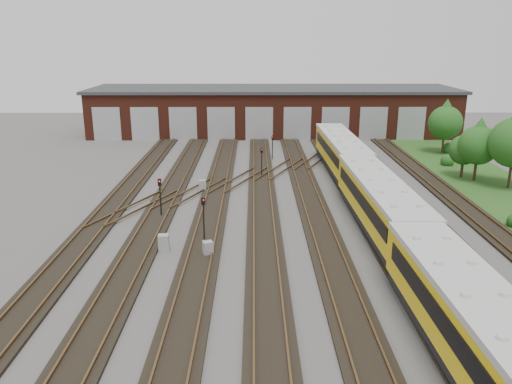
{
  "coord_description": "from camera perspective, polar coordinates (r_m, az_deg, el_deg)",
  "views": [
    {
      "loc": [
        -2.71,
        -31.19,
        12.91
      ],
      "look_at": [
        -2.55,
        4.23,
        2.0
      ],
      "focal_mm": 35.0,
      "sensor_mm": 36.0,
      "label": 1
    }
  ],
  "objects": [
    {
      "name": "maintenance_shed",
      "position": [
        71.87,
        1.93,
        9.35
      ],
      "size": [
        51.0,
        12.5,
        6.35
      ],
      "color": "#532014",
      "rests_on": "ground"
    },
    {
      "name": "tree_3",
      "position": [
        51.83,
        22.75,
        4.84
      ],
      "size": [
        2.89,
        2.89,
        4.78
      ],
      "color": "#372518",
      "rests_on": "ground"
    },
    {
      "name": "relay_cabinet_2",
      "position": [
        31.11,
        -5.52,
        -6.49
      ],
      "size": [
        0.72,
        0.67,
        0.98
      ],
      "primitive_type": "cube",
      "rotation": [
        0.0,
        0.0,
        0.36
      ],
      "color": "#929496",
      "rests_on": "ground"
    },
    {
      "name": "ground",
      "position": [
        33.86,
        4.37,
        -5.34
      ],
      "size": [
        120.0,
        120.0,
        0.0
      ],
      "primitive_type": "plane",
      "color": "#44413F",
      "rests_on": "ground"
    },
    {
      "name": "relay_cabinet_1",
      "position": [
        44.03,
        -6.13,
        0.69
      ],
      "size": [
        0.68,
        0.59,
        1.05
      ],
      "primitive_type": "cube",
      "rotation": [
        0.0,
        0.0,
        0.1
      ],
      "color": "#929496",
      "rests_on": "ground"
    },
    {
      "name": "bush_1",
      "position": [
        56.7,
        21.05,
        3.54
      ],
      "size": [
        1.41,
        1.41,
        1.41
      ],
      "primitive_type": "sphere",
      "color": "#204E16",
      "rests_on": "ground"
    },
    {
      "name": "signal_mast_0",
      "position": [
        32.83,
        -6.02,
        -2.5
      ],
      "size": [
        0.26,
        0.25,
        3.05
      ],
      "rotation": [
        0.0,
        0.0,
        0.4
      ],
      "color": "black",
      "rests_on": "ground"
    },
    {
      "name": "track_network",
      "position": [
        34.35,
        4.02,
        -4.81
      ],
      "size": [
        30.4,
        70.0,
        0.33
      ],
      "color": "black",
      "rests_on": "ground"
    },
    {
      "name": "signal_mast_1",
      "position": [
        37.77,
        -10.91,
        -0.07
      ],
      "size": [
        0.29,
        0.27,
        3.01
      ],
      "rotation": [
        0.0,
        0.0,
        0.16
      ],
      "color": "black",
      "rests_on": "ground"
    },
    {
      "name": "relay_cabinet_4",
      "position": [
        40.78,
        12.07,
        -0.99
      ],
      "size": [
        0.68,
        0.61,
        0.99
      ],
      "primitive_type": "cube",
      "rotation": [
        0.0,
        0.0,
        -0.21
      ],
      "color": "#929496",
      "rests_on": "ground"
    },
    {
      "name": "tree_0",
      "position": [
        61.95,
        20.87,
        7.84
      ],
      "size": [
        3.85,
        3.85,
        6.38
      ],
      "color": "#372518",
      "rests_on": "ground"
    },
    {
      "name": "metro_train",
      "position": [
        35.57,
        13.93,
        -1.22
      ],
      "size": [
        3.13,
        48.07,
        3.31
      ],
      "rotation": [
        0.0,
        0.0,
        0.02
      ],
      "color": "black",
      "rests_on": "ground"
    },
    {
      "name": "tree_1",
      "position": [
        50.81,
        24.14,
        5.4
      ],
      "size": [
        3.65,
        3.65,
        6.05
      ],
      "color": "#372518",
      "rests_on": "ground"
    },
    {
      "name": "signal_mast_2",
      "position": [
        55.5,
        1.89,
        5.5
      ],
      "size": [
        0.25,
        0.23,
        2.7
      ],
      "rotation": [
        0.0,
        0.0,
        -0.08
      ],
      "color": "black",
      "rests_on": "ground"
    },
    {
      "name": "bush_2",
      "position": [
        63.15,
        21.11,
        4.82
      ],
      "size": [
        1.4,
        1.4,
        1.4
      ],
      "primitive_type": "sphere",
      "color": "#204E16",
      "rests_on": "ground"
    },
    {
      "name": "relay_cabinet_0",
      "position": [
        32.18,
        -10.5,
        -5.76
      ],
      "size": [
        0.71,
        0.61,
        1.11
      ],
      "primitive_type": "cube",
      "rotation": [
        0.0,
        0.0,
        0.09
      ],
      "color": "#929496",
      "rests_on": "ground"
    },
    {
      "name": "signal_mast_3",
      "position": [
        47.69,
        0.66,
        3.77
      ],
      "size": [
        0.25,
        0.24,
        2.97
      ],
      "rotation": [
        0.0,
        0.0,
        0.19
      ],
      "color": "black",
      "rests_on": "ground"
    },
    {
      "name": "grass_verge",
      "position": [
        48.31,
        26.46,
        -0.19
      ],
      "size": [
        8.0,
        55.0,
        0.05
      ],
      "primitive_type": "cube",
      "color": "#1B4717",
      "rests_on": "ground"
    },
    {
      "name": "relay_cabinet_3",
      "position": [
        50.12,
        10.83,
        2.42
      ],
      "size": [
        0.68,
        0.64,
        0.91
      ],
      "primitive_type": "cube",
      "rotation": [
        0.0,
        0.0,
        -0.43
      ],
      "color": "#929496",
      "rests_on": "ground"
    }
  ]
}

